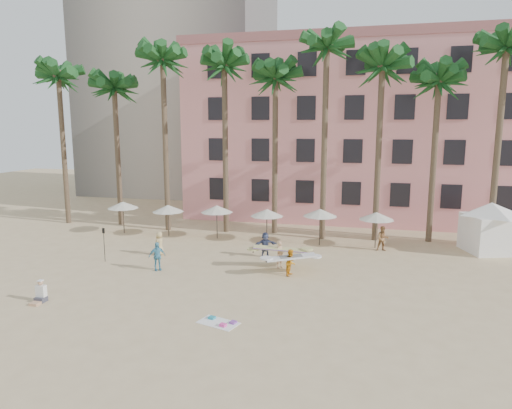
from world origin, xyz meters
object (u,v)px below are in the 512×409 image
Objects in this scene: cabana at (490,223)px; carrier_white at (291,261)px; pink_hotel at (376,133)px; carrier_yellow at (280,252)px.

carrier_white is (-12.63, -8.26, -1.21)m from cabana.
pink_hotel reaches higher than cabana.
pink_hotel is 22.63m from carrier_white.
cabana is 1.65× the size of carrier_yellow.
carrier_white is at bearing -54.38° from carrier_yellow.
carrier_yellow is at bearing 125.62° from carrier_white.
cabana is at bearing 33.20° from carrier_white.
pink_hotel is 10.26× the size of carrier_yellow.
carrier_yellow is 1.13× the size of carrier_white.
cabana is at bearing -58.72° from pink_hotel.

